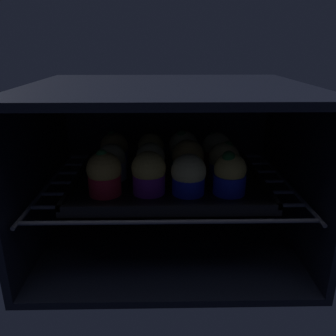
# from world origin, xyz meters

# --- Properties ---
(oven_cavity) EXTENTS (0.59, 0.47, 0.37)m
(oven_cavity) POSITION_xyz_m (0.00, 0.26, 0.17)
(oven_cavity) COLOR black
(oven_cavity) RESTS_ON ground
(oven_rack) EXTENTS (0.55, 0.42, 0.01)m
(oven_rack) POSITION_xyz_m (0.00, 0.22, 0.14)
(oven_rack) COLOR #444756
(oven_rack) RESTS_ON oven_cavity
(baking_tray) EXTENTS (0.41, 0.32, 0.02)m
(baking_tray) POSITION_xyz_m (0.00, 0.20, 0.15)
(baking_tray) COLOR black
(baking_tray) RESTS_ON oven_rack
(muffin_row0_col0) EXTENTS (0.07, 0.07, 0.09)m
(muffin_row0_col0) POSITION_xyz_m (-0.13, 0.12, 0.19)
(muffin_row0_col0) COLOR red
(muffin_row0_col0) RESTS_ON baking_tray
(muffin_row0_col1) EXTENTS (0.07, 0.07, 0.09)m
(muffin_row0_col1) POSITION_xyz_m (-0.04, 0.12, 0.19)
(muffin_row0_col1) COLOR #7A238C
(muffin_row0_col1) RESTS_ON baking_tray
(muffin_row0_col2) EXTENTS (0.07, 0.07, 0.08)m
(muffin_row0_col2) POSITION_xyz_m (0.04, 0.12, 0.19)
(muffin_row0_col2) COLOR #1928B7
(muffin_row0_col2) RESTS_ON baking_tray
(muffin_row0_col3) EXTENTS (0.06, 0.06, 0.09)m
(muffin_row0_col3) POSITION_xyz_m (0.12, 0.12, 0.19)
(muffin_row0_col3) COLOR #1928B7
(muffin_row0_col3) RESTS_ON baking_tray
(muffin_row1_col0) EXTENTS (0.06, 0.06, 0.08)m
(muffin_row1_col0) POSITION_xyz_m (-0.12, 0.21, 0.19)
(muffin_row1_col0) COLOR silver
(muffin_row1_col0) RESTS_ON baking_tray
(muffin_row1_col1) EXTENTS (0.06, 0.06, 0.08)m
(muffin_row1_col1) POSITION_xyz_m (-0.04, 0.20, 0.19)
(muffin_row1_col1) COLOR #1928B7
(muffin_row1_col1) RESTS_ON baking_tray
(muffin_row1_col2) EXTENTS (0.07, 0.07, 0.09)m
(muffin_row1_col2) POSITION_xyz_m (0.04, 0.20, 0.19)
(muffin_row1_col2) COLOR #7A238C
(muffin_row1_col2) RESTS_ON baking_tray
(muffin_row1_col3) EXTENTS (0.07, 0.07, 0.08)m
(muffin_row1_col3) POSITION_xyz_m (0.12, 0.20, 0.19)
(muffin_row1_col3) COLOR #1928B7
(muffin_row1_col3) RESTS_ON baking_tray
(muffin_row2_col0) EXTENTS (0.07, 0.07, 0.09)m
(muffin_row2_col0) POSITION_xyz_m (-0.13, 0.28, 0.19)
(muffin_row2_col0) COLOR #1928B7
(muffin_row2_col0) RESTS_ON baking_tray
(muffin_row2_col1) EXTENTS (0.06, 0.06, 0.08)m
(muffin_row2_col1) POSITION_xyz_m (-0.04, 0.28, 0.19)
(muffin_row2_col1) COLOR #7A238C
(muffin_row2_col1) RESTS_ON baking_tray
(muffin_row2_col2) EXTENTS (0.07, 0.07, 0.09)m
(muffin_row2_col2) POSITION_xyz_m (0.04, 0.29, 0.19)
(muffin_row2_col2) COLOR #0C8C84
(muffin_row2_col2) RESTS_ON baking_tray
(muffin_row2_col3) EXTENTS (0.07, 0.07, 0.08)m
(muffin_row2_col3) POSITION_xyz_m (0.12, 0.29, 0.19)
(muffin_row2_col3) COLOR red
(muffin_row2_col3) RESTS_ON baking_tray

